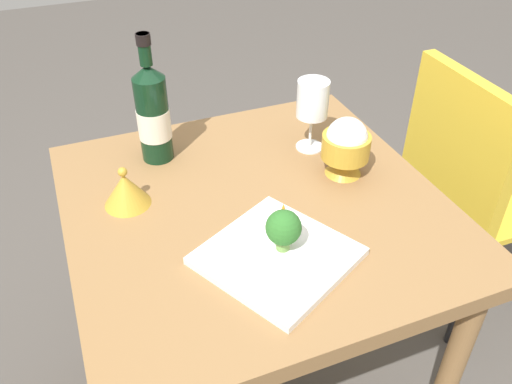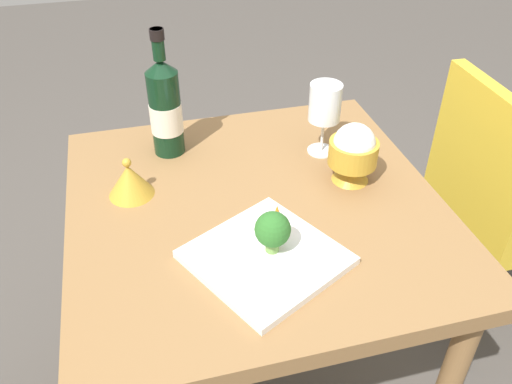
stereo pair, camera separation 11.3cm
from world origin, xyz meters
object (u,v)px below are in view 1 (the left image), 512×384
Objects in this scene: rice_bowl_lid at (126,189)px; serving_plate at (277,256)px; wine_glass at (313,101)px; broccoli_floret at (284,228)px; chair_near_window at (470,176)px; wine_bottle at (153,113)px; carrot_garnish_left at (283,215)px; rice_bowl at (346,146)px.

serving_plate is at bearing 39.81° from rice_bowl_lid.
wine_glass reaches higher than serving_plate.
serving_plate is at bearing -60.47° from broccoli_floret.
wine_glass is 1.79× the size of rice_bowl_lid.
wine_bottle is (-0.14, -0.88, 0.31)m from chair_near_window.
carrot_garnish_left is (0.22, -0.71, 0.24)m from chair_near_window.
broccoli_floret is at bearing -68.05° from chair_near_window.
chair_near_window is at bearing 80.74° from wine_bottle.
carrot_garnish_left is at bearing 51.98° from rice_bowl_lid.
broccoli_floret reaches higher than carrot_garnish_left.
carrot_garnish_left is at bearing 148.39° from serving_plate.
wine_bottle is 0.37m from wine_glass.
serving_plate is (0.29, -0.75, 0.20)m from chair_near_window.
serving_plate is at bearing 16.28° from wine_bottle.
chair_near_window reaches higher than rice_bowl_lid.
broccoli_floret is (-0.01, 0.01, 0.06)m from serving_plate.
chair_near_window is 2.76× the size of wine_bottle.
wine_bottle reaches higher than serving_plate.
chair_near_window is 1.01m from rice_bowl_lid.
chair_near_window is at bearing 90.78° from rice_bowl_lid.
rice_bowl is at bearing 123.16° from carrot_garnish_left.
wine_glass is at bearing -170.06° from rice_bowl.
wine_bottle is 0.45m from broccoli_floret.
serving_plate is at bearing -31.61° from carrot_garnish_left.
chair_near_window is 0.57m from rice_bowl.
rice_bowl is (0.23, 0.38, -0.05)m from wine_bottle.
wine_bottle is 0.20m from rice_bowl_lid.
broccoli_floret is at bearing 18.42° from wine_bottle.
chair_near_window reaches higher than carrot_garnish_left.
broccoli_floret is (0.42, 0.14, -0.05)m from wine_bottle.
rice_bowl_lid reaches higher than serving_plate.
wine_bottle is at bearing -105.01° from wine_glass.
rice_bowl is 0.49m from rice_bowl_lid.
chair_near_window is 0.61m from wine_glass.
chair_near_window is 14.32× the size of carrot_garnish_left.
wine_glass is at bearing 146.15° from broccoli_floret.
chair_near_window is 9.91× the size of broccoli_floret.
rice_bowl is at bearing 9.94° from wine_glass.
broccoli_floret is (0.33, -0.22, -0.06)m from wine_glass.
wine_glass is 0.53× the size of serving_plate.
wine_bottle reaches higher than rice_bowl.
serving_plate is (0.34, -0.23, -0.12)m from wine_glass.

